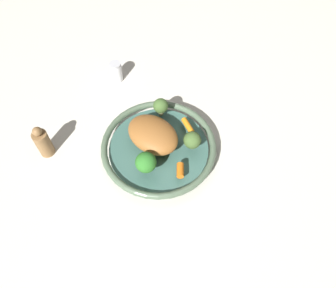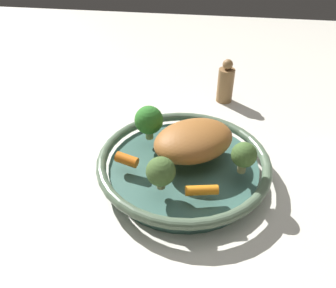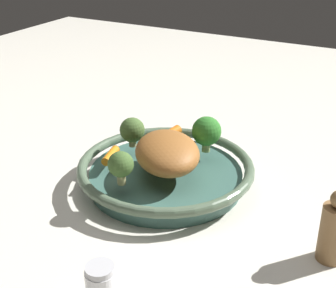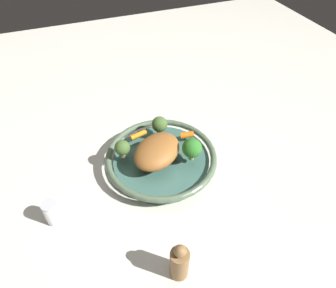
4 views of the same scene
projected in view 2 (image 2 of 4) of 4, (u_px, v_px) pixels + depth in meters
ground_plane at (183, 175)px, 0.66m from camera, size 2.40×2.40×0.00m
serving_bowl at (183, 165)px, 0.64m from camera, size 0.34×0.34×0.05m
roast_chicken_piece at (194, 140)px, 0.62m from camera, size 0.19×0.20×0.06m
baby_carrot_center at (127, 160)px, 0.60m from camera, size 0.03×0.05×0.02m
baby_carrot_left at (202, 190)px, 0.54m from camera, size 0.03×0.06×0.02m
broccoli_floret_large at (244, 155)px, 0.57m from camera, size 0.05×0.05×0.06m
broccoli_floret_mid at (161, 172)px, 0.54m from camera, size 0.05×0.05×0.06m
broccoli_floret_small at (149, 120)px, 0.65m from camera, size 0.06×0.06×0.07m
pepper_mill at (226, 83)px, 0.88m from camera, size 0.04×0.04×0.12m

